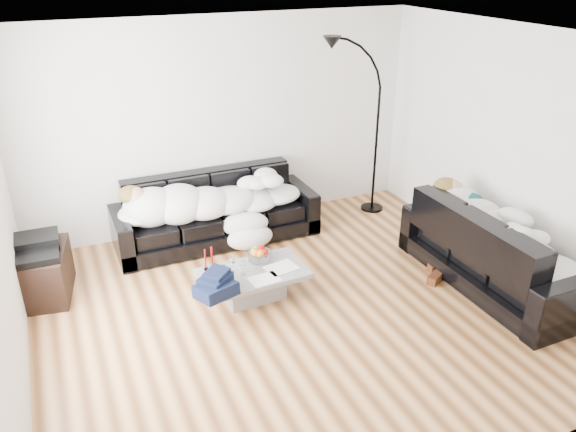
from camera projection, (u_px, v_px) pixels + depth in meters
name	position (u px, v px, depth m)	size (l,w,h in m)	color
ground	(300.00, 309.00, 5.61)	(5.00, 5.00, 0.00)	brown
wall_back	(224.00, 125.00, 6.91)	(5.00, 0.02, 2.60)	silver
wall_right	(514.00, 152.00, 5.97)	(0.02, 4.50, 2.60)	silver
ceiling	(303.00, 39.00, 4.49)	(5.00, 5.00, 0.00)	white
sofa_back	(216.00, 210.00, 6.80)	(2.44, 0.84, 0.80)	black
sofa_right	(496.00, 248.00, 5.87)	(2.12, 0.91, 0.86)	black
sleeper_back	(216.00, 194.00, 6.66)	(2.06, 0.71, 0.41)	silver
sleeper_right	(499.00, 230.00, 5.77)	(1.82, 0.77, 0.44)	silver
teal_cushion	(454.00, 200.00, 6.26)	(0.36, 0.30, 0.20)	#0A4446
coffee_table	(254.00, 284.00, 5.73)	(1.07, 0.62, 0.31)	#939699
fruit_bowl	(260.00, 253.00, 5.84)	(0.25, 0.25, 0.15)	white
wine_glass_a	(232.00, 265.00, 5.62)	(0.07, 0.07, 0.16)	white
wine_glass_b	(224.00, 272.00, 5.51)	(0.06, 0.06, 0.15)	white
wine_glass_c	(243.00, 268.00, 5.58)	(0.07, 0.07, 0.16)	white
candle_left	(205.00, 260.00, 5.64)	(0.04, 0.04, 0.23)	maroon
candle_right	(212.00, 258.00, 5.65)	(0.05, 0.05, 0.25)	maroon
newspaper_a	(281.00, 267.00, 5.72)	(0.31, 0.24, 0.01)	silver
newspaper_b	(265.00, 279.00, 5.52)	(0.29, 0.21, 0.01)	silver
navy_jacket	(217.00, 276.00, 5.25)	(0.38, 0.32, 0.19)	black
shoes	(438.00, 272.00, 6.15)	(0.47, 0.34, 0.11)	#472311
av_cabinet	(42.00, 274.00, 5.73)	(0.51, 0.75, 0.51)	black
stereo	(36.00, 246.00, 5.59)	(0.44, 0.34, 0.13)	black
floor_lamp	(377.00, 137.00, 7.34)	(0.75, 0.30, 2.07)	black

